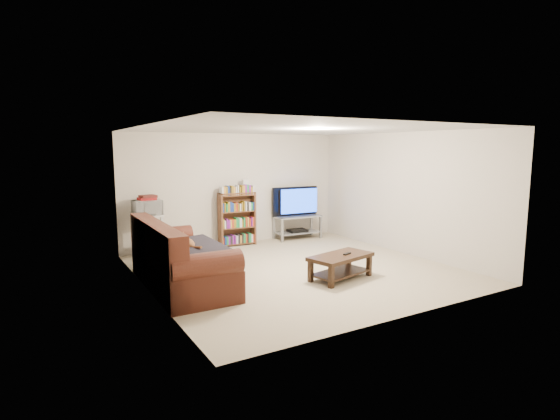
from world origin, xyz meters
TOP-DOWN VIEW (x-y plane):
  - floor at (0.00, 0.00)m, footprint 5.00×5.00m
  - ceiling at (0.00, 0.00)m, footprint 5.00×5.00m
  - wall_back at (0.00, 2.50)m, footprint 5.00×0.00m
  - wall_front at (0.00, -2.50)m, footprint 5.00×0.00m
  - wall_left at (-2.50, 0.00)m, footprint 0.00×5.00m
  - wall_right at (2.50, 0.00)m, footprint 0.00×5.00m
  - sofa at (-2.09, 0.10)m, footprint 1.04×2.37m
  - blanket at (-1.90, -0.06)m, footprint 0.99×1.24m
  - cat at (-1.89, 0.16)m, footprint 0.26×0.65m
  - coffee_table at (0.32, -0.81)m, footprint 1.18×0.77m
  - remote at (0.43, -0.84)m, footprint 0.18×0.11m
  - tv_stand at (1.42, 2.22)m, footprint 1.10×0.54m
  - television at (1.42, 2.22)m, footprint 1.16×0.21m
  - dvd_player at (1.42, 2.22)m, footprint 0.44×0.32m
  - bookshelf at (-0.08, 2.27)m, footprint 0.81×0.29m
  - shelf_clutter at (0.02, 2.28)m, footprint 0.59×0.19m
  - microwave_stand at (-2.00, 2.14)m, footprint 0.55×0.42m
  - microwave at (-2.00, 2.14)m, footprint 0.54×0.39m
  - game_boxes at (-2.00, 2.14)m, footprint 0.33×0.29m

SIDE VIEW (x-z plane):
  - floor at x=0.00m, z-range 0.00..0.00m
  - dvd_player at x=1.42m, z-range 0.16..0.22m
  - coffee_table at x=0.32m, z-range 0.08..0.47m
  - sofa at x=-2.09m, z-range -0.16..0.85m
  - tv_stand at x=1.42m, z-range 0.09..0.63m
  - remote at x=0.43m, z-range 0.39..0.42m
  - microwave_stand at x=-2.00m, z-range 0.12..0.95m
  - blanket at x=-1.90m, z-range 0.48..0.68m
  - bookshelf at x=-0.08m, z-range 0.02..1.17m
  - cat at x=-1.89m, z-range 0.54..0.74m
  - television at x=1.42m, z-range 0.54..1.20m
  - microwave at x=-2.00m, z-range 0.83..1.11m
  - game_boxes at x=-2.00m, z-range 1.11..1.16m
  - wall_back at x=0.00m, z-range -1.30..3.70m
  - wall_front at x=0.00m, z-range -1.30..3.70m
  - wall_left at x=-2.50m, z-range -1.30..3.70m
  - wall_right at x=2.50m, z-range -1.30..3.70m
  - shelf_clutter at x=0.02m, z-range 1.12..1.40m
  - ceiling at x=0.00m, z-range 2.40..2.40m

